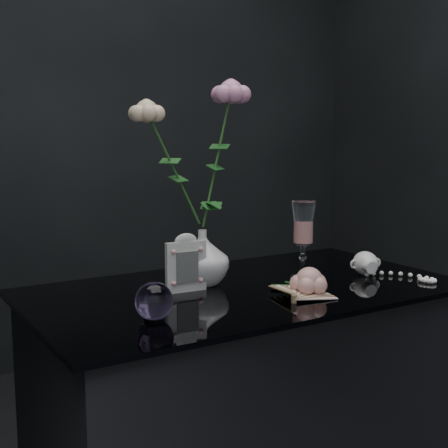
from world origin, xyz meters
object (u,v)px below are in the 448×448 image
paperweight (154,301)px  pearl_jar (366,262)px  loose_rose (309,281)px  wine_glass (303,240)px  vase (202,257)px  picture_frame (186,263)px

paperweight → pearl_jar: size_ratio=0.34×
loose_rose → wine_glass: bearing=56.1°
paperweight → loose_rose: 0.39m
paperweight → pearl_jar: (0.65, 0.08, -0.01)m
vase → pearl_jar: vase is taller
wine_glass → picture_frame: 0.32m
paperweight → loose_rose: size_ratio=0.40×
paperweight → loose_rose: paperweight is taller
vase → wine_glass: wine_glass is taller
vase → picture_frame: picture_frame is taller
vase → paperweight: 0.31m
wine_glass → loose_rose: 0.18m
picture_frame → loose_rose: (0.23, -0.18, -0.04)m
picture_frame → pearl_jar: size_ratio=0.61×
paperweight → loose_rose: (0.39, -0.01, -0.01)m
wine_glass → pearl_jar: 0.19m
vase → wine_glass: (0.25, -0.08, 0.03)m
picture_frame → paperweight: size_ratio=1.79×
wine_glass → paperweight: 0.50m
picture_frame → pearl_jar: bearing=-6.5°
picture_frame → paperweight: 0.23m
wine_glass → vase: bearing=162.0°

